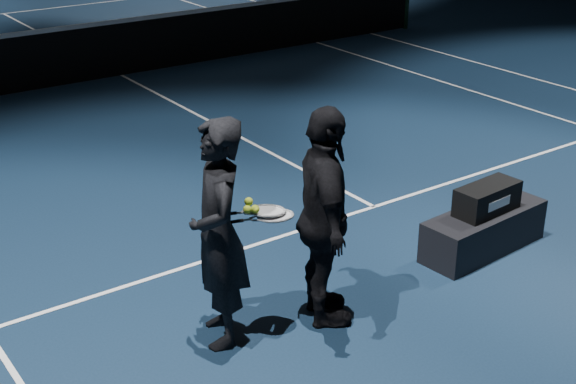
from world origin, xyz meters
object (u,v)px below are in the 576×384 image
Objects in this scene: player_bench at (484,231)px; racket_bag at (487,198)px; racket_lower at (276,216)px; racket_upper at (268,211)px; player_a at (219,234)px; tennis_balls at (251,207)px; player_b at (324,219)px.

racket_bag is (-0.00, 0.00, 0.34)m from player_bench.
racket_upper reaches higher than racket_lower.
racket_upper is at bearing 173.50° from racket_bag.
player_a is 15.18× the size of tennis_balls.
racket_bag is at bearing 15.61° from racket_lower.
racket_lower is (-0.38, 0.12, 0.09)m from player_b.
racket_bag is 0.37× the size of player_b.
tennis_balls is (-0.15, 0.01, 0.07)m from racket_upper.
player_a is 1.00× the size of player_b.
player_bench is 2.00× the size of racket_bag.
player_b is at bearing -0.00° from racket_lower.
player_a and player_b have the same top height.
player_a is 0.42m from racket_upper.
racket_upper is (-2.41, 0.10, 0.49)m from racket_bag.
racket_lower is at bearing -18.20° from tennis_balls.
racket_upper reaches higher than racket_bag.
player_a is 0.32m from tennis_balls.
racket_bag is 2.62m from tennis_balls.
player_b is 0.41m from racket_lower.
racket_bag is 2.83m from player_a.
player_b reaches higher than racket_lower.
racket_bag is at bearing 10.37° from racket_upper.
racket_upper is at bearing 100.79° from player_a.
racket_lower reaches higher than player_bench.
racket_lower is 0.22m from tennis_balls.
racket_lower reaches higher than racket_bag.
player_b is 0.47m from racket_upper.
player_b is at bearing 177.83° from player_bench.
player_a is 2.68× the size of racket_lower.
player_b is at bearing 177.83° from racket_bag.
racket_bag is at bearing 175.86° from player_bench.
tennis_balls is at bearing -170.43° from racket_upper.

